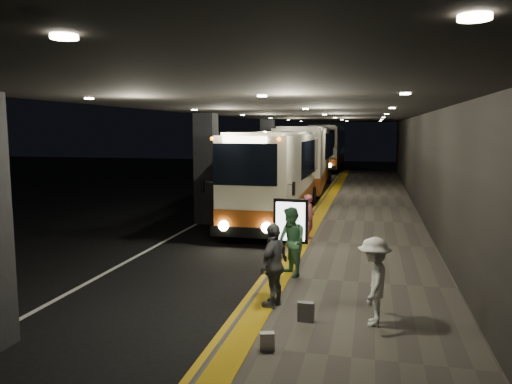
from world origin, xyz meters
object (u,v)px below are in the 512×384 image
at_px(coach_second, 305,161).
at_px(bag_polka, 306,312).
at_px(coach_main, 278,178).
at_px(info_sign, 291,223).
at_px(passenger_waiting_green, 291,242).
at_px(coach_third, 327,149).
at_px(passenger_boarding, 309,217).
at_px(bag_plain, 267,341).
at_px(passenger_waiting_grey, 274,265).
at_px(stanchion_post, 273,262).
at_px(passenger_waiting_white, 374,281).

distance_m(coach_second, bag_polka, 22.16).
relative_size(coach_main, info_sign, 6.16).
bearing_deg(bag_polka, passenger_waiting_green, 104.79).
height_order(coach_main, passenger_waiting_green, coach_main).
xyz_separation_m(coach_main, passenger_waiting_green, (1.98, -8.80, -0.70)).
height_order(coach_third, passenger_waiting_green, coach_third).
distance_m(passenger_boarding, bag_plain, 8.48).
relative_size(coach_main, passenger_boarding, 7.66).
relative_size(passenger_waiting_grey, info_sign, 0.93).
height_order(coach_third, passenger_waiting_grey, coach_third).
xyz_separation_m(coach_main, passenger_boarding, (1.91, -4.57, -0.81)).
xyz_separation_m(coach_main, passenger_waiting_grey, (1.98, -10.97, -0.69)).
xyz_separation_m(passenger_waiting_grey, stanchion_post, (-0.29, 1.40, -0.31)).
xyz_separation_m(info_sign, stanchion_post, (-0.20, -1.24, -0.71)).
relative_size(bag_plain, info_sign, 0.16).
relative_size(coach_main, coach_third, 0.91).
distance_m(bag_polka, stanchion_post, 2.37).
xyz_separation_m(coach_main, stanchion_post, (1.69, -9.57, -1.01)).
xyz_separation_m(passenger_waiting_green, stanchion_post, (-0.29, -0.77, -0.31)).
bearing_deg(bag_plain, bag_polka, 71.09).
xyz_separation_m(bag_polka, stanchion_post, (-1.05, 2.10, 0.36)).
bearing_deg(passenger_boarding, bag_polka, -173.79).
bearing_deg(passenger_waiting_white, passenger_waiting_grey, -100.93).
relative_size(passenger_waiting_white, info_sign, 0.88).
distance_m(coach_second, coach_third, 16.90).
relative_size(passenger_waiting_white, passenger_waiting_grey, 0.95).
xyz_separation_m(coach_second, stanchion_post, (1.88, -19.82, -1.13)).
bearing_deg(bag_polka, passenger_waiting_white, 7.43).
xyz_separation_m(coach_third, passenger_waiting_grey, (2.32, -38.12, -0.90)).
bearing_deg(passenger_boarding, stanchion_post, 177.04).
distance_m(coach_second, bag_plain, 23.46).
bearing_deg(coach_third, coach_main, -89.84).
distance_m(bag_plain, stanchion_post, 3.53).
bearing_deg(passenger_boarding, passenger_waiting_grey, -179.80).
distance_m(bag_polka, info_sign, 3.60).
bearing_deg(bag_polka, info_sign, 104.18).
distance_m(coach_main, info_sign, 8.54).
bearing_deg(info_sign, coach_main, 102.94).
distance_m(coach_main, coach_second, 10.26).
bearing_deg(stanchion_post, info_sign, 80.65).
bearing_deg(info_sign, passenger_boarding, 89.87).
distance_m(coach_second, info_sign, 18.70).
bearing_deg(coach_main, stanchion_post, -81.38).
relative_size(passenger_waiting_white, bag_plain, 5.53).
xyz_separation_m(bag_polka, info_sign, (-0.84, 3.34, 1.07)).
distance_m(coach_second, passenger_boarding, 15.00).
bearing_deg(bag_plain, passenger_waiting_grey, 98.00).
xyz_separation_m(coach_third, info_sign, (2.24, -35.48, -0.51)).
xyz_separation_m(bag_plain, stanchion_post, (-0.58, 3.46, 0.40)).
bearing_deg(bag_plain, coach_main, 99.89).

